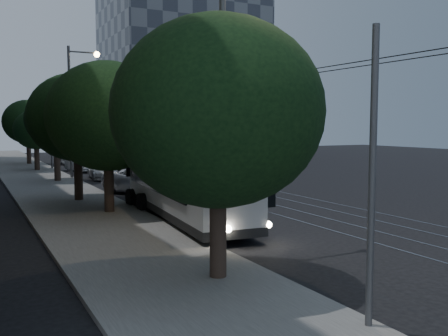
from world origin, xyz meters
TOP-DOWN VIEW (x-y plane):
  - ground at (0.00, 0.00)m, footprint 120.00×120.00m
  - sidewalk at (-7.50, 20.00)m, footprint 5.00×90.00m
  - tram_rails at (2.50, 20.00)m, footprint 4.52×90.00m
  - overhead_wires at (-4.97, 20.00)m, footprint 2.23×90.00m
  - building_distant_right at (18.00, 55.00)m, footprint 22.00×18.00m
  - trolleybus at (-3.91, 2.77)m, footprint 3.29×11.47m
  - pickup_silver at (-2.70, 10.67)m, footprint 5.06×6.66m
  - car_white_a at (-2.70, 19.00)m, footprint 2.61×4.48m
  - car_white_b at (-3.11, 20.46)m, footprint 2.06×4.36m
  - car_white_c at (-3.39, 26.94)m, footprint 2.13×3.95m
  - car_white_d at (-2.86, 34.92)m, footprint 1.88×3.85m
  - tree_0 at (-6.50, -5.77)m, footprint 5.45×5.45m
  - tree_1 at (-6.50, 5.22)m, footprint 5.48×5.48m
  - tree_2 at (-7.00, 9.56)m, footprint 5.11×5.11m
  - tree_3 at (-6.50, 19.41)m, footprint 4.31×4.31m
  - tree_4 at (-6.69, 28.95)m, footprint 3.83×3.83m
  - tree_5 at (-6.50, 36.79)m, footprint 4.93×4.93m
  - streetlamp_near at (-4.77, -3.51)m, footprint 2.73×0.44m
  - streetlamp_far at (-4.79, 21.16)m, footprint 2.39×0.44m

SIDE VIEW (x-z plane):
  - ground at x=0.00m, z-range 0.00..0.00m
  - tram_rails at x=2.50m, z-range 0.00..0.02m
  - sidewalk at x=-7.50m, z-range 0.00..0.15m
  - car_white_b at x=-3.11m, z-range 0.00..1.23m
  - car_white_c at x=-3.39m, z-range 0.00..1.23m
  - car_white_d at x=-2.86m, z-range 0.00..1.26m
  - car_white_a at x=-2.70m, z-range 0.00..1.43m
  - pickup_silver at x=-2.70m, z-range 0.00..1.68m
  - trolleybus at x=-3.91m, z-range -1.24..4.38m
  - overhead_wires at x=-4.97m, z-range 0.47..6.47m
  - tree_4 at x=-6.69m, z-range 0.96..6.35m
  - tree_5 at x=-6.50m, z-range 1.07..7.67m
  - tree_0 at x=-6.50m, z-range 0.98..7.86m
  - tree_3 at x=-6.50m, z-range 1.23..7.63m
  - tree_2 at x=-7.00m, z-range 1.08..7.87m
  - tree_1 at x=-6.50m, z-range 1.00..7.95m
  - streetlamp_far at x=-4.79m, z-range 1.02..10.89m
  - streetlamp_near at x=-4.77m, z-range 1.09..12.58m
  - building_distant_right at x=18.00m, z-range 0.00..24.00m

